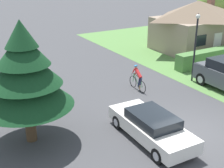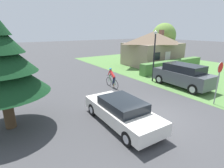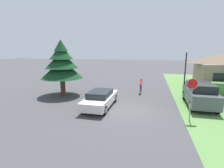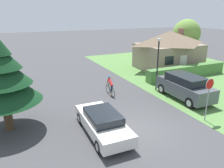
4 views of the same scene
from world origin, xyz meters
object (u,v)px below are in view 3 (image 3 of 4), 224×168
(parked_suv_right, at_px, (200,94))
(conifer_tall_near, at_px, (62,64))
(street_lamp, at_px, (185,68))
(cyclist, at_px, (141,86))
(sedan_left_lane, at_px, (100,99))
(stop_sign, at_px, (192,91))

(parked_suv_right, bearing_deg, conifer_tall_near, 88.31)
(street_lamp, distance_m, conifer_tall_near, 11.80)
(parked_suv_right, bearing_deg, cyclist, 58.86)
(conifer_tall_near, bearing_deg, street_lamp, 9.41)
(sedan_left_lane, height_order, stop_sign, stop_sign)
(parked_suv_right, bearing_deg, street_lamp, 18.44)
(sedan_left_lane, xyz_separation_m, street_lamp, (6.94, 4.63, 2.14))
(sedan_left_lane, distance_m, street_lamp, 8.61)
(cyclist, height_order, stop_sign, stop_sign)
(parked_suv_right, relative_size, conifer_tall_near, 0.88)
(cyclist, xyz_separation_m, street_lamp, (4.10, -0.55, 2.07))
(sedan_left_lane, bearing_deg, stop_sign, -100.27)
(sedan_left_lane, bearing_deg, parked_suv_right, -73.83)
(sedan_left_lane, xyz_separation_m, cyclist, (2.84, 5.17, 0.07))
(cyclist, bearing_deg, stop_sign, -149.66)
(sedan_left_lane, bearing_deg, street_lamp, -55.19)
(conifer_tall_near, bearing_deg, sedan_left_lane, -29.86)
(conifer_tall_near, bearing_deg, cyclist, 18.18)
(sedan_left_lane, distance_m, cyclist, 5.90)
(street_lamp, bearing_deg, conifer_tall_near, -170.59)
(cyclist, relative_size, conifer_tall_near, 0.33)
(street_lamp, xyz_separation_m, conifer_tall_near, (-11.64, -1.93, 0.36))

